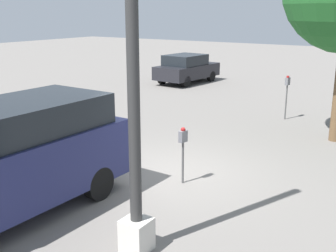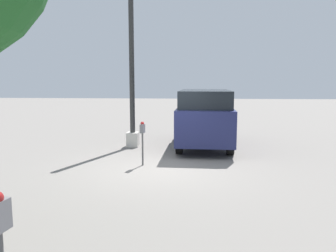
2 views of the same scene
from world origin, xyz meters
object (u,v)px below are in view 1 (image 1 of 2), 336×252
object	(u,v)px
parking_meter_far	(287,87)
parked_van	(9,157)
lamp_post	(134,119)
parking_meter_near	(183,142)
car_distant	(187,68)

from	to	relation	value
parking_meter_far	parked_van	size ratio (longest dim) A/B	0.33
parking_meter_far	parked_van	xyz separation A→B (m)	(10.09, -1.96, 0.01)
parking_meter_far	lamp_post	size ratio (longest dim) A/B	0.26
parking_meter_near	parking_meter_far	xyz separation A→B (m)	(-6.99, 0.05, 0.20)
parked_van	parking_meter_near	bearing A→B (deg)	149.62
lamp_post	car_distant	xyz separation A→B (m)	(-14.63, -7.82, -1.43)
parking_meter_far	car_distant	bearing A→B (deg)	-116.60
lamp_post	parked_van	world-z (taller)	lamp_post
parking_meter_near	parked_van	bearing A→B (deg)	-23.70
lamp_post	parked_van	distance (m)	2.95
car_distant	parking_meter_near	bearing A→B (deg)	-144.64
lamp_post	parked_van	xyz separation A→B (m)	(0.30, -2.74, -1.05)
parking_meter_near	lamp_post	world-z (taller)	lamp_post
parking_meter_near	lamp_post	distance (m)	3.17
parking_meter_far	lamp_post	distance (m)	9.87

